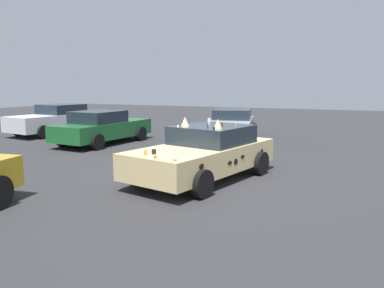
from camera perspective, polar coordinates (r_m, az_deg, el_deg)
The scene contains 5 objects.
ground_plane at distance 9.91m, azimuth 1.60°, elevation -5.26°, with size 60.00×60.00×0.00m, color #2D2D30.
art_car_decorated at distance 9.83m, azimuth 1.90°, elevation -1.31°, with size 4.66×2.82×1.58m.
parked_sedan_far_right at distance 16.10m, azimuth -13.15°, elevation 2.43°, with size 4.53×2.26×1.35m.
parked_sedan_far_left at distance 17.26m, azimuth 5.94°, elevation 3.03°, with size 4.50×2.63×1.30m.
parked_sedan_near_right at distance 19.88m, azimuth -19.41°, elevation 3.46°, with size 4.74×2.59×1.44m.
Camera 1 is at (-8.92, -3.56, 2.42)m, focal length 35.98 mm.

